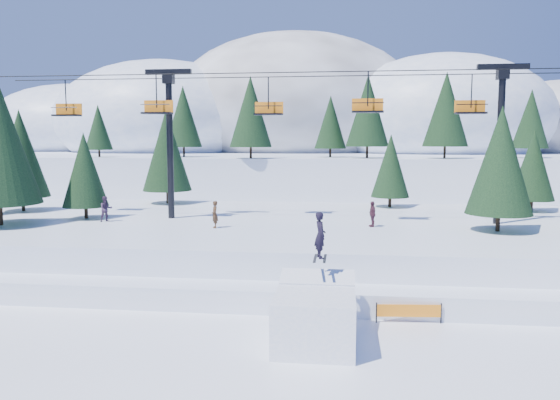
# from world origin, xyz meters

# --- Properties ---
(ground) EXTENTS (160.00, 160.00, 0.00)m
(ground) POSITION_xyz_m (0.00, 0.00, 0.00)
(ground) COLOR white
(ground) RESTS_ON ground
(mid_shelf) EXTENTS (70.00, 22.00, 2.50)m
(mid_shelf) POSITION_xyz_m (0.00, 18.00, 1.25)
(mid_shelf) COLOR white
(mid_shelf) RESTS_ON ground
(berm) EXTENTS (70.00, 6.00, 1.10)m
(berm) POSITION_xyz_m (0.00, 8.00, 0.55)
(berm) COLOR white
(berm) RESTS_ON ground
(mountain_ridge) EXTENTS (119.00, 61.04, 26.46)m
(mountain_ridge) POSITION_xyz_m (-5.08, 73.38, 9.64)
(mountain_ridge) COLOR white
(mountain_ridge) RESTS_ON ground
(jump_kicker) EXTENTS (3.08, 4.33, 5.02)m
(jump_kicker) POSITION_xyz_m (2.03, 1.89, 1.18)
(jump_kicker) COLOR white
(jump_kicker) RESTS_ON ground
(chairlift) EXTENTS (46.00, 3.21, 10.28)m
(chairlift) POSITION_xyz_m (1.67, 18.05, 9.32)
(chairlift) COLOR black
(chairlift) RESTS_ON mid_shelf
(conifer_stand) EXTENTS (63.13, 17.86, 9.95)m
(conifer_stand) POSITION_xyz_m (-0.32, 18.48, 7.12)
(conifer_stand) COLOR black
(conifer_stand) RESTS_ON mid_shelf
(distant_skiers) EXTENTS (27.27, 8.47, 1.72)m
(distant_skiers) POSITION_xyz_m (-0.74, 17.04, 3.33)
(distant_skiers) COLOR #422A18
(distant_skiers) RESTS_ON mid_shelf
(banner_near) EXTENTS (2.85, 0.30, 0.90)m
(banner_near) POSITION_xyz_m (5.95, 4.77, 0.54)
(banner_near) COLOR black
(banner_near) RESTS_ON ground
(banner_far) EXTENTS (2.69, 1.02, 0.90)m
(banner_far) POSITION_xyz_m (9.64, 6.10, 0.54)
(banner_far) COLOR black
(banner_far) RESTS_ON ground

